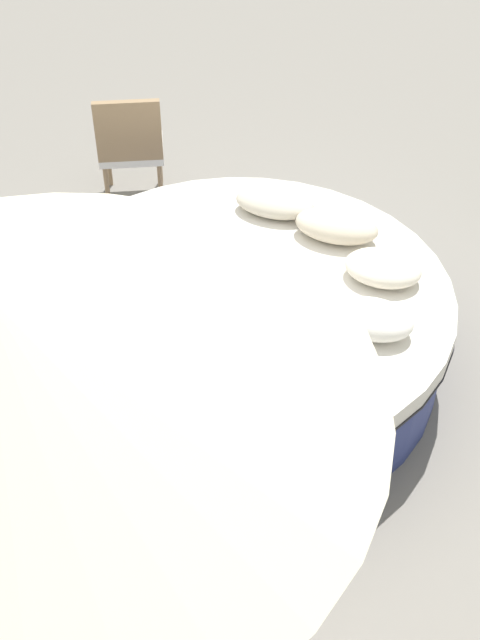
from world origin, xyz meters
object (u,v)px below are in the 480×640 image
at_px(patio_umbrella, 0,351).
at_px(patio_chair, 130,143).
at_px(throw_pillow_1, 383,268).
at_px(throw_pillow_0, 373,319).
at_px(throw_pillow_2, 337,226).
at_px(throw_pillow_3, 275,203).
at_px(round_bed, 240,327).

bearing_deg(patio_umbrella, patio_chair, -68.68).
bearing_deg(throw_pillow_1, throw_pillow_0, 94.42).
bearing_deg(throw_pillow_2, throw_pillow_0, 116.24).
bearing_deg(patio_chair, throw_pillow_3, -50.97).
bearing_deg(round_bed, patio_umbrella, 90.66).
bearing_deg(patio_chair, patio_umbrella, -93.06).
bearing_deg(throw_pillow_2, patio_umbrella, 82.27).
bearing_deg(patio_chair, round_bed, -71.50).
xyz_separation_m(throw_pillow_1, throw_pillow_3, (0.85, -0.49, -0.00)).
height_order(round_bed, throw_pillow_1, throw_pillow_1).
height_order(throw_pillow_0, throw_pillow_2, throw_pillow_2).
height_order(round_bed, throw_pillow_0, throw_pillow_0).
xyz_separation_m(round_bed, patio_chair, (1.48, -1.59, 0.23)).
bearing_deg(patio_umbrella, throw_pillow_0, -111.01).
height_order(throw_pillow_1, patio_umbrella, patio_umbrella).
relative_size(patio_chair, patio_umbrella, 0.42).
relative_size(throw_pillow_0, throw_pillow_3, 0.85).
distance_m(round_bed, throw_pillow_3, 0.96).
bearing_deg(round_bed, throw_pillow_1, -154.72).
distance_m(throw_pillow_1, throw_pillow_2, 0.51).
height_order(throw_pillow_0, throw_pillow_1, throw_pillow_0).
bearing_deg(throw_pillow_1, patio_chair, -27.91).
distance_m(throw_pillow_1, patio_chair, 2.59).
xyz_separation_m(throw_pillow_0, patio_chair, (2.32, -1.72, -0.17)).
xyz_separation_m(throw_pillow_0, patio_umbrella, (0.82, 2.14, 1.40)).
height_order(round_bed, patio_umbrella, patio_umbrella).
bearing_deg(throw_pillow_0, throw_pillow_3, -48.35).
xyz_separation_m(round_bed, patio_umbrella, (-0.03, 2.26, 1.80)).
bearing_deg(throw_pillow_1, round_bed, 25.28).
relative_size(round_bed, throw_pillow_0, 5.64).
relative_size(throw_pillow_2, patio_chair, 0.57).
distance_m(throw_pillow_0, patio_umbrella, 2.68).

